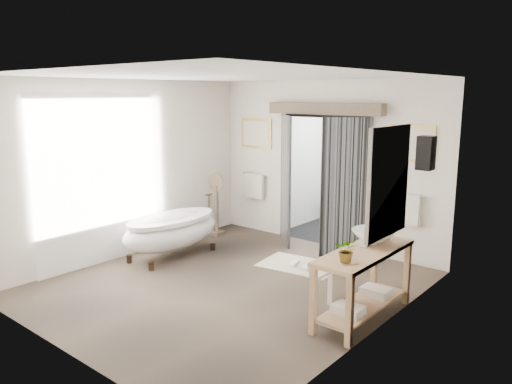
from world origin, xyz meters
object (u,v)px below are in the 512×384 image
(clawfoot_tub, at_px, (172,230))
(rug, at_px, (299,265))
(vanity, at_px, (361,278))
(basin, at_px, (373,237))

(clawfoot_tub, relative_size, rug, 1.58)
(clawfoot_tub, distance_m, vanity, 3.53)
(basin, bearing_deg, vanity, -69.91)
(rug, distance_m, basin, 2.00)
(clawfoot_tub, bearing_deg, rug, 27.06)
(clawfoot_tub, xyz_separation_m, rug, (1.89, 0.97, -0.44))
(basin, bearing_deg, clawfoot_tub, -161.34)
(clawfoot_tub, xyz_separation_m, basin, (3.50, 0.23, 0.49))
(rug, relative_size, basin, 2.29)
(clawfoot_tub, distance_m, basin, 3.54)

